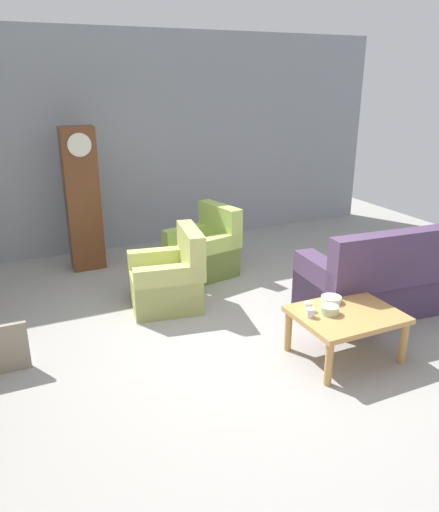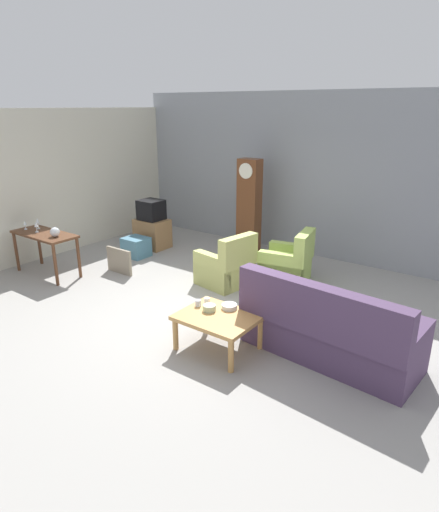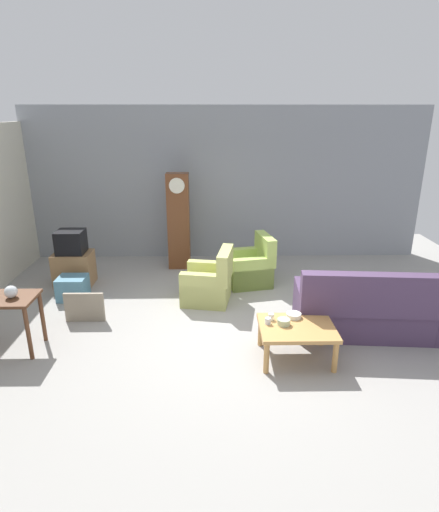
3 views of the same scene
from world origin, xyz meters
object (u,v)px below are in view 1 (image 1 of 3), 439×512
at_px(cup_white_porcelain, 308,307).
at_px(bowl_white_stacked, 331,299).
at_px(armchair_olive_near, 169,281).
at_px(coffee_table_wood, 346,319).
at_px(armchair_olive_far, 204,252).
at_px(grandfather_clock, 83,200).
at_px(cup_blue_rimmed, 310,313).
at_px(couch_floral, 395,280).
at_px(bowl_shallow_green, 330,310).

bearing_deg(cup_white_porcelain, bowl_white_stacked, 11.46).
bearing_deg(armchair_olive_near, coffee_table_wood, -57.42).
bearing_deg(coffee_table_wood, armchair_olive_far, 98.23).
height_order(grandfather_clock, cup_blue_rimmed, grandfather_clock).
distance_m(coffee_table_wood, bowl_white_stacked, 0.26).
bearing_deg(cup_blue_rimmed, grandfather_clock, 112.46).
xyz_separation_m(armchair_olive_far, cup_blue_rimmed, (-0.00, -2.47, 0.20)).
xyz_separation_m(coffee_table_wood, grandfather_clock, (-1.76, 3.43, 0.58)).
height_order(armchair_olive_far, coffee_table_wood, armchair_olive_far).
distance_m(cup_white_porcelain, cup_blue_rimmed, 0.13).
relative_size(grandfather_clock, bowl_white_stacked, 9.75).
height_order(armchair_olive_near, coffee_table_wood, armchair_olive_near).
bearing_deg(cup_white_porcelain, couch_floral, 16.34).
distance_m(armchair_olive_far, bowl_shallow_green, 2.51).
bearing_deg(couch_floral, bowl_white_stacked, -162.40).
xyz_separation_m(armchair_olive_near, cup_blue_rimmed, (0.77, -1.71, 0.20)).
distance_m(coffee_table_wood, cup_blue_rimmed, 0.39).
relative_size(armchair_olive_near, bowl_white_stacked, 4.62).
xyz_separation_m(armchair_olive_near, armchair_olive_far, (0.77, 0.76, 0.00)).
xyz_separation_m(grandfather_clock, bowl_white_stacked, (1.76, -3.18, -0.48)).
height_order(coffee_table_wood, grandfather_clock, grandfather_clock).
relative_size(couch_floral, armchair_olive_far, 2.33).
distance_m(armchair_olive_far, bowl_white_stacked, 2.33).
bearing_deg(cup_blue_rimmed, couch_floral, 19.63).
distance_m(cup_white_porcelain, bowl_white_stacked, 0.32).
relative_size(armchair_olive_near, cup_white_porcelain, 10.69).
bearing_deg(armchair_olive_near, grandfather_clock, 110.64).
xyz_separation_m(couch_floral, cup_white_porcelain, (-1.49, -0.44, 0.15)).
distance_m(armchair_olive_near, coffee_table_wood, 2.11).
distance_m(couch_floral, cup_white_porcelain, 1.56).
bearing_deg(coffee_table_wood, cup_white_porcelain, 150.12).
bearing_deg(bowl_white_stacked, cup_blue_rimmed, -154.18).
distance_m(couch_floral, bowl_white_stacked, 1.25).
bearing_deg(cup_blue_rimmed, armchair_olive_far, 90.00).
height_order(armchair_olive_near, grandfather_clock, grandfather_clock).
bearing_deg(couch_floral, cup_white_porcelain, -163.66).
xyz_separation_m(armchair_olive_far, cup_white_porcelain, (0.05, -2.36, 0.20)).
bearing_deg(armchair_olive_far, cup_blue_rimmed, -90.00).
bearing_deg(grandfather_clock, coffee_table_wood, -62.85).
relative_size(cup_white_porcelain, cup_blue_rimmed, 1.03).
bearing_deg(armchair_olive_far, grandfather_clock, 147.40).
height_order(couch_floral, grandfather_clock, grandfather_clock).
distance_m(armchair_olive_far, grandfather_clock, 1.78).
bearing_deg(grandfather_clock, couch_floral, -43.72).
relative_size(armchair_olive_near, coffee_table_wood, 0.96).
relative_size(cup_white_porcelain, bowl_shallow_green, 0.51).
bearing_deg(armchair_olive_far, armchair_olive_near, -135.33).
bearing_deg(coffee_table_wood, cup_blue_rimmed, 169.96).
height_order(bowl_white_stacked, bowl_shallow_green, bowl_shallow_green).
bearing_deg(armchair_olive_far, couch_floral, -51.13).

